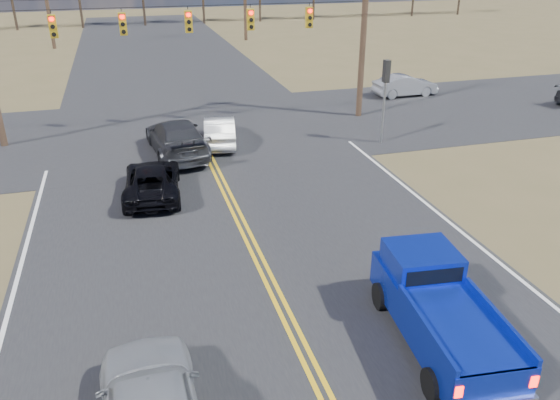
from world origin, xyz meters
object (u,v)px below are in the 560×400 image
object	(u,v)px
black_suv	(152,180)
cross_car_east_near	(405,85)
white_car_queue	(219,130)
pickup_truck	(438,308)
dgrey_car_queue	(177,138)

from	to	relation	value
black_suv	cross_car_east_near	bearing A→B (deg)	-140.40
white_car_queue	cross_car_east_near	world-z (taller)	white_car_queue
black_suv	cross_car_east_near	world-z (taller)	cross_car_east_near
black_suv	cross_car_east_near	size ratio (longest dim) A/B	1.09
pickup_truck	cross_car_east_near	size ratio (longest dim) A/B	1.27
pickup_truck	dgrey_car_queue	size ratio (longest dim) A/B	0.94
pickup_truck	black_suv	xyz separation A→B (m)	(-5.82, 10.32, -0.29)
pickup_truck	white_car_queue	distance (m)	15.64
black_suv	dgrey_car_queue	bearing A→B (deg)	-102.69
pickup_truck	black_suv	world-z (taller)	pickup_truck
dgrey_car_queue	cross_car_east_near	size ratio (longest dim) A/B	1.35
white_car_queue	dgrey_car_queue	bearing A→B (deg)	32.62
cross_car_east_near	white_car_queue	bearing A→B (deg)	113.32
cross_car_east_near	black_suv	bearing A→B (deg)	122.78
black_suv	white_car_queue	bearing A→B (deg)	-118.58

